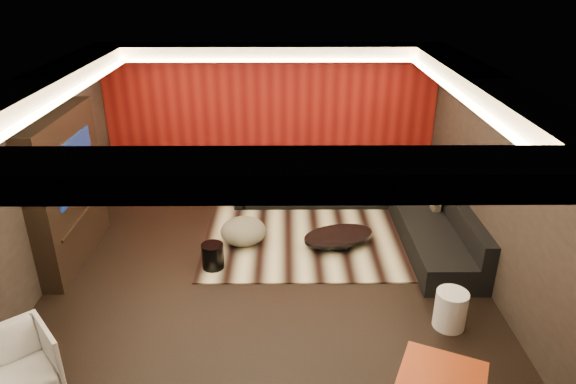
{
  "coord_description": "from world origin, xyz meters",
  "views": [
    {
      "loc": [
        0.25,
        -6.1,
        4.09
      ],
      "look_at": [
        0.3,
        0.6,
        1.05
      ],
      "focal_mm": 32.0,
      "sensor_mm": 36.0,
      "label": 1
    }
  ],
  "objects_px": {
    "coffee_table": "(338,240)",
    "armchair": "(16,364)",
    "drum_stool": "(213,256)",
    "white_side_table": "(450,309)",
    "sectional_sofa": "(370,203)"
  },
  "relations": [
    {
      "from": "coffee_table",
      "to": "armchair",
      "type": "relative_size",
      "value": 1.53
    },
    {
      "from": "drum_stool",
      "to": "white_side_table",
      "type": "xyz_separation_m",
      "value": [
        3.04,
        -1.31,
        0.03
      ]
    },
    {
      "from": "drum_stool",
      "to": "white_side_table",
      "type": "height_order",
      "value": "white_side_table"
    },
    {
      "from": "drum_stool",
      "to": "sectional_sofa",
      "type": "distance_m",
      "value": 3.0
    },
    {
      "from": "drum_stool",
      "to": "armchair",
      "type": "bearing_deg",
      "value": -126.85
    },
    {
      "from": "white_side_table",
      "to": "sectional_sofa",
      "type": "relative_size",
      "value": 0.13
    },
    {
      "from": "white_side_table",
      "to": "armchair",
      "type": "bearing_deg",
      "value": -168.33
    },
    {
      "from": "coffee_table",
      "to": "white_side_table",
      "type": "xyz_separation_m",
      "value": [
        1.17,
        -1.92,
        0.13
      ]
    },
    {
      "from": "white_side_table",
      "to": "armchair",
      "type": "distance_m",
      "value": 4.85
    },
    {
      "from": "drum_stool",
      "to": "sectional_sofa",
      "type": "height_order",
      "value": "sectional_sofa"
    },
    {
      "from": "armchair",
      "to": "sectional_sofa",
      "type": "xyz_separation_m",
      "value": [
        4.23,
        3.91,
        -0.07
      ]
    },
    {
      "from": "white_side_table",
      "to": "drum_stool",
      "type": "bearing_deg",
      "value": 156.73
    },
    {
      "from": "drum_stool",
      "to": "armchair",
      "type": "distance_m",
      "value": 2.86
    },
    {
      "from": "coffee_table",
      "to": "sectional_sofa",
      "type": "relative_size",
      "value": 0.31
    },
    {
      "from": "white_side_table",
      "to": "armchair",
      "type": "relative_size",
      "value": 0.66
    }
  ]
}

